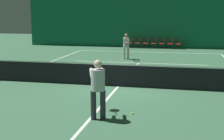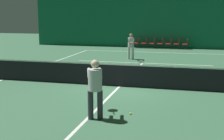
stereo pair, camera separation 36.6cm
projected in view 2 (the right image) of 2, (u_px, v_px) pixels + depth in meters
ground_plane at (119, 86)px, 13.03m from camera, size 60.00×60.00×0.00m
backdrop_curtain at (159, 22)px, 27.14m from camera, size 23.00×0.12×4.47m
court_line_baseline_far at (154, 52)px, 24.37m from camera, size 11.00×0.10×0.00m
court_line_service_far at (143, 63)px, 19.13m from camera, size 8.25×0.10×0.00m
court_line_sideline_left at (3, 80)px, 14.37m from camera, size 0.10×23.80×0.00m
court_line_centre at (119, 86)px, 13.03m from camera, size 0.10×12.80×0.00m
tennis_net at (119, 74)px, 12.94m from camera, size 12.00×0.10×1.07m
player_near at (95, 85)px, 8.90m from camera, size 0.81×1.42×1.73m
player_far at (131, 44)px, 20.50m from camera, size 0.66×1.41×1.70m
courtside_chair_0 at (137, 42)px, 27.37m from camera, size 0.44×0.44×0.84m
courtside_chair_1 at (145, 43)px, 27.20m from camera, size 0.44×0.44×0.84m
courtside_chair_2 at (153, 43)px, 27.03m from camera, size 0.44×0.44×0.84m
courtside_chair_3 at (161, 43)px, 26.86m from camera, size 0.44×0.44×0.84m
courtside_chair_4 at (169, 43)px, 26.69m from camera, size 0.44×0.44×0.84m
courtside_chair_5 at (177, 43)px, 26.52m from camera, size 0.44×0.44×0.84m
courtside_chair_6 at (186, 44)px, 26.35m from camera, size 0.44×0.44×0.84m
tennis_ball at (130, 114)px, 9.41m from camera, size 0.07×0.07×0.07m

